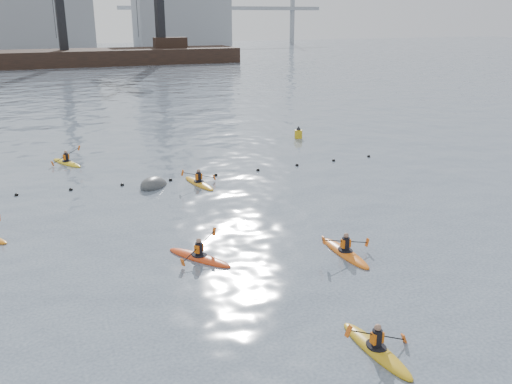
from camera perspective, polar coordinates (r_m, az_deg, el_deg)
float_line at (r=34.63m, az=-11.49°, el=1.06°), size 33.24×0.73×0.24m
barge_pier at (r=120.55m, az=-19.57°, el=13.32°), size 72.00×19.30×29.50m
skyline at (r=160.63m, az=-19.80°, el=16.90°), size 141.00×28.00×22.00m
kayaker_0 at (r=23.57m, az=-6.00°, el=-6.77°), size 2.45×3.15×1.20m
kayaker_1 at (r=17.96m, az=12.53°, el=-15.78°), size 2.37×3.45×1.32m
kayaker_3 at (r=33.70m, az=-6.03°, el=0.99°), size 2.32×3.50×1.23m
kayaker_4 at (r=24.19m, az=9.37°, el=-6.23°), size 2.40×3.56×1.18m
kayaker_5 at (r=40.48m, az=-19.31°, el=2.98°), size 2.15×3.30×1.24m
mooring_buoy at (r=33.78m, az=-10.69°, el=0.63°), size 2.68×2.87×1.65m
nav_buoy at (r=46.34m, az=4.49°, el=6.11°), size 0.65×0.65×1.19m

